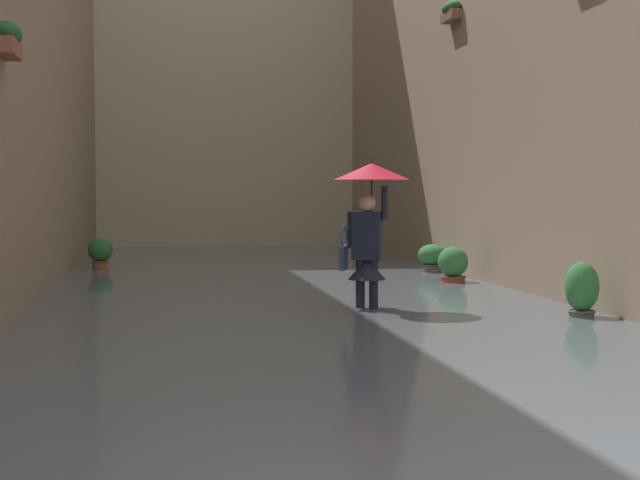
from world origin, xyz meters
TOP-DOWN VIEW (x-y plane):
  - ground_plane at (0.00, -11.56)m, footprint 60.00×60.00m
  - flood_water at (0.00, -11.56)m, footprint 7.98×29.12m
  - building_facade_far at (0.00, -24.02)m, footprint 10.78×1.80m
  - person_wading at (-0.82, -8.95)m, footprint 1.01×1.01m
  - potted_plant_near_left at (-3.28, -14.21)m, footprint 0.55×0.55m
  - potted_plant_mid_left at (-3.22, -7.71)m, footprint 0.42×0.42m
  - potted_plant_mid_right at (3.06, -15.97)m, footprint 0.48×0.48m
  - potted_plant_far_left at (-3.05, -12.23)m, footprint 0.51×0.51m

SIDE VIEW (x-z plane):
  - ground_plane at x=0.00m, z-range 0.00..0.00m
  - flood_water at x=0.00m, z-range 0.00..0.21m
  - potted_plant_near_left at x=-3.28m, z-range 0.06..0.80m
  - potted_plant_far_left at x=-3.05m, z-range 0.03..0.84m
  - potted_plant_mid_left at x=-3.22m, z-range 0.04..0.93m
  - potted_plant_mid_right at x=3.06m, z-range 0.08..0.89m
  - person_wading at x=-0.82m, z-range 0.43..2.62m
  - building_facade_far at x=0.00m, z-range 0.00..13.96m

